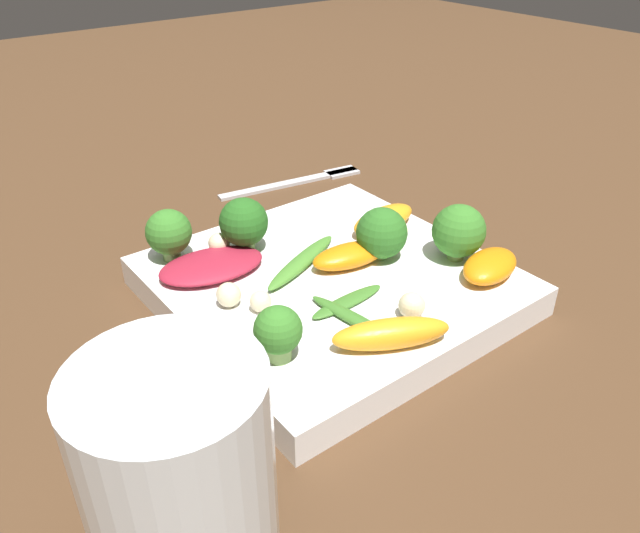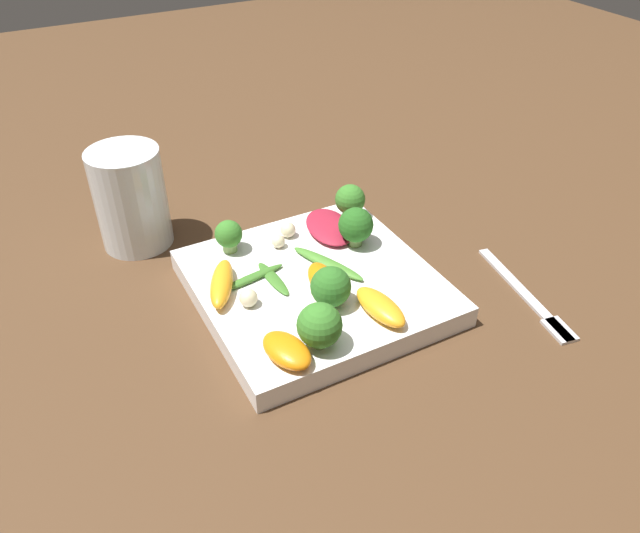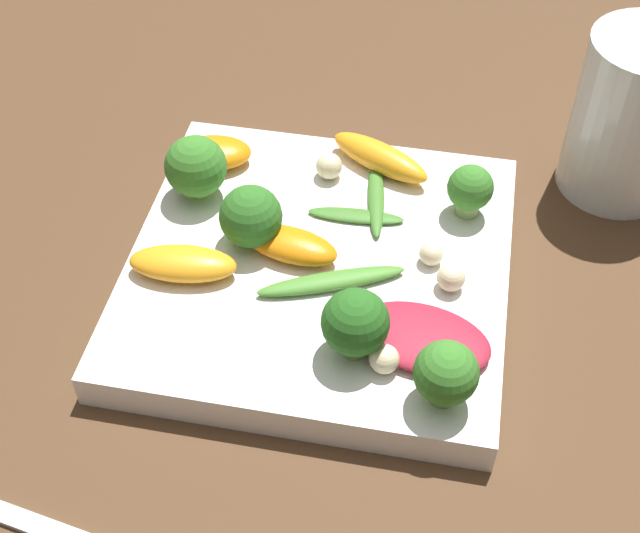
{
  "view_description": "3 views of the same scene",
  "coord_description": "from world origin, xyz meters",
  "views": [
    {
      "loc": [
        -0.32,
        0.26,
        0.28
      ],
      "look_at": [
        -0.0,
        0.01,
        0.04
      ],
      "focal_mm": 35.0,
      "sensor_mm": 36.0,
      "label": 1
    },
    {
      "loc": [
        -0.24,
        -0.46,
        0.43
      ],
      "look_at": [
        0.01,
        -0.0,
        0.04
      ],
      "focal_mm": 35.0,
      "sensor_mm": 36.0,
      "label": 2
    },
    {
      "loc": [
        0.39,
        0.07,
        0.44
      ],
      "look_at": [
        0.01,
        0.0,
        0.03
      ],
      "focal_mm": 50.0,
      "sensor_mm": 36.0,
      "label": 3
    }
  ],
  "objects": [
    {
      "name": "arugula_sprig_1",
      "position": [
        0.02,
        0.01,
        0.03
      ],
      "size": [
        0.05,
        0.09,
        0.01
      ],
      "color": "#47842D",
      "rests_on": "plate"
    },
    {
      "name": "broccoli_floret_1",
      "position": [
        0.07,
        0.03,
        0.05
      ],
      "size": [
        0.04,
        0.04,
        0.05
      ],
      "color": "#7A9E51",
      "rests_on": "plate"
    },
    {
      "name": "macadamia_nut_2",
      "position": [
        -0.08,
        -0.01,
        0.03
      ],
      "size": [
        0.02,
        0.02,
        0.02
      ],
      "color": "beige",
      "rests_on": "plate"
    },
    {
      "name": "drinking_glass",
      "position": [
        -0.14,
        0.19,
        0.06
      ],
      "size": [
        0.08,
        0.08,
        0.12
      ],
      "color": "white",
      "rests_on": "ground_plane"
    },
    {
      "name": "broccoli_floret_3",
      "position": [
        -0.06,
        0.09,
        0.04
      ],
      "size": [
        0.03,
        0.03,
        0.04
      ],
      "color": "#84AD5B",
      "rests_on": "plate"
    },
    {
      "name": "radicchio_leaf_0",
      "position": [
        0.06,
        0.07,
        0.03
      ],
      "size": [
        0.06,
        0.09,
        0.01
      ],
      "color": "maroon",
      "rests_on": "plate"
    },
    {
      "name": "ground_plane",
      "position": [
        0.0,
        0.0,
        0.0
      ],
      "size": [
        2.4,
        2.4,
        0.0
      ],
      "primitive_type": "plane",
      "color": "#4C331E"
    },
    {
      "name": "broccoli_floret_4",
      "position": [
        -0.04,
        -0.09,
        0.05
      ],
      "size": [
        0.04,
        0.04,
        0.05
      ],
      "color": "#84AD5B",
      "rests_on": "plate"
    },
    {
      "name": "orange_segment_0",
      "position": [
        0.0,
        -0.02,
        0.03
      ],
      "size": [
        0.04,
        0.07,
        0.02
      ],
      "color": "orange",
      "rests_on": "plate"
    },
    {
      "name": "macadamia_nut_0",
      "position": [
        0.01,
        0.08,
        0.03
      ],
      "size": [
        0.02,
        0.02,
        0.02
      ],
      "color": "beige",
      "rests_on": "plate"
    },
    {
      "name": "macadamia_nut_3",
      "position": [
        0.08,
        0.05,
        0.03
      ],
      "size": [
        0.02,
        0.02,
        0.02
      ],
      "color": "beige",
      "rests_on": "plate"
    },
    {
      "name": "plate",
      "position": [
        0.0,
        0.0,
        0.01
      ],
      "size": [
        0.24,
        0.24,
        0.02
      ],
      "color": "white",
      "rests_on": "ground_plane"
    },
    {
      "name": "orange_segment_1",
      "position": [
        0.03,
        -0.08,
        0.03
      ],
      "size": [
        0.04,
        0.07,
        0.02
      ],
      "color": "orange",
      "rests_on": "plate"
    },
    {
      "name": "arugula_sprig_0",
      "position": [
        -0.06,
        0.03,
        0.03
      ],
      "size": [
        0.08,
        0.02,
        0.01
      ],
      "color": "#3D7528",
      "rests_on": "plate"
    },
    {
      "name": "orange_segment_2",
      "position": [
        -0.09,
        0.03,
        0.03
      ],
      "size": [
        0.05,
        0.08,
        0.02
      ],
      "color": "orange",
      "rests_on": "plate"
    },
    {
      "name": "macadamia_nut_1",
      "position": [
        -0.01,
        0.07,
        0.03
      ],
      "size": [
        0.02,
        0.02,
        0.02
      ],
      "color": "beige",
      "rests_on": "plate"
    },
    {
      "name": "arugula_sprig_2",
      "position": [
        -0.04,
        0.02,
        0.03
      ],
      "size": [
        0.02,
        0.07,
        0.0
      ],
      "color": "#3D7528",
      "rests_on": "plate"
    },
    {
      "name": "orange_segment_3",
      "position": [
        -0.08,
        -0.09,
        0.03
      ],
      "size": [
        0.05,
        0.06,
        0.02
      ],
      "color": "orange",
      "rests_on": "plate"
    },
    {
      "name": "broccoli_floret_0",
      "position": [
        0.09,
        0.09,
        0.05
      ],
      "size": [
        0.04,
        0.04,
        0.04
      ],
      "color": "#7A9E51",
      "rests_on": "plate"
    },
    {
      "name": "fork",
      "position": [
        0.2,
        -0.12,
        0.0
      ],
      "size": [
        0.04,
        0.17,
        0.01
      ],
      "color": "silver",
      "rests_on": "ground_plane"
    },
    {
      "name": "broccoli_floret_2",
      "position": [
        -0.01,
        -0.05,
        0.05
      ],
      "size": [
        0.04,
        0.04,
        0.04
      ],
      "color": "#84AD5B",
      "rests_on": "plate"
    }
  ]
}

